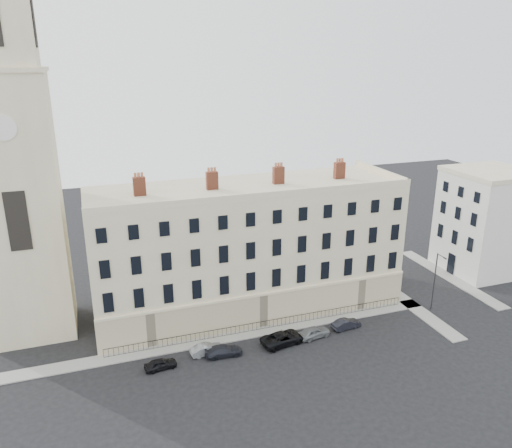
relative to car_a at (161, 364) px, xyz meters
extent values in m
plane|color=black|center=(18.30, -1.72, -0.54)|extent=(160.00, 160.00, 0.00)
cube|color=beige|center=(12.30, 10.28, 6.96)|extent=(36.00, 12.00, 15.00)
cube|color=beige|center=(12.30, 4.20, 1.46)|extent=(36.10, 0.18, 4.00)
cube|color=beige|center=(30.38, 10.28, 1.46)|extent=(0.18, 12.10, 4.00)
cube|color=beige|center=(12.30, 4.43, 14.86)|extent=(36.00, 0.35, 0.80)
cube|color=beige|center=(30.15, 10.28, 14.86)|extent=(0.35, 12.00, 0.80)
cube|color=brown|center=(0.30, 10.28, 15.46)|extent=(1.30, 0.70, 2.00)
cube|color=brown|center=(8.30, 10.28, 15.46)|extent=(1.30, 0.70, 2.00)
cube|color=brown|center=(16.30, 10.28, 15.46)|extent=(1.30, 0.70, 2.00)
cube|color=brown|center=(24.30, 10.28, 15.46)|extent=(1.30, 0.70, 2.00)
cube|color=beige|center=(-11.70, 12.28, 13.46)|extent=(8.00, 8.00, 28.00)
cylinder|color=white|center=(-11.70, 8.22, 22.46)|extent=(2.40, 0.14, 2.40)
cube|color=silver|center=(47.30, 9.28, 6.46)|extent=(10.00, 10.00, 14.00)
cube|color=gray|center=(8.30, 3.28, -0.48)|extent=(48.00, 2.00, 0.12)
cube|color=gray|center=(31.30, 6.28, -0.48)|extent=(2.00, 24.00, 0.12)
cube|color=gray|center=(41.30, 8.28, -0.48)|extent=(2.00, 20.00, 0.12)
cube|color=black|center=(12.30, 3.68, 0.48)|extent=(35.00, 0.04, 0.04)
cube|color=black|center=(12.30, 3.68, -0.42)|extent=(35.00, 0.04, 0.04)
imported|color=black|center=(0.00, 0.00, 0.00)|extent=(3.30, 1.63, 1.08)
imported|color=gray|center=(4.93, 1.00, 0.03)|extent=(3.53, 1.46, 1.13)
imported|color=black|center=(6.45, 0.17, 0.03)|extent=(4.00, 1.83, 1.13)
imported|color=black|center=(13.05, 0.23, 0.14)|extent=(5.19, 3.05, 1.36)
imported|color=slate|center=(16.74, 0.30, 0.10)|extent=(3.93, 2.08, 1.27)
imported|color=black|center=(20.99, 0.84, 0.02)|extent=(3.52, 1.53, 1.13)
cylinder|color=#2F2E34|center=(32.99, 1.43, 3.12)|extent=(0.15, 0.15, 7.33)
cylinder|color=#2F2E34|center=(32.99, 0.79, 6.70)|extent=(0.10, 1.38, 0.09)
cube|color=#2F2E34|center=(33.00, 0.15, 6.65)|extent=(0.17, 0.46, 0.11)
camera|label=1|loc=(-4.98, -42.73, 28.59)|focal=35.00mm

